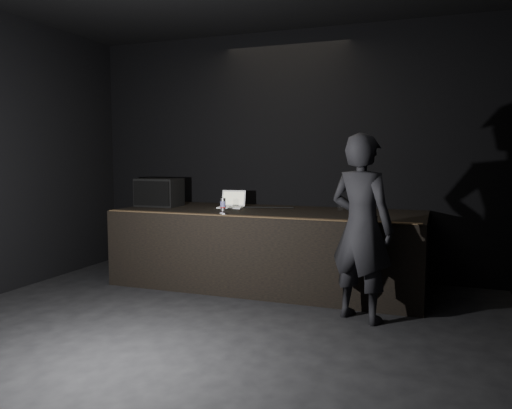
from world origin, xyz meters
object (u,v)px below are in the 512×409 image
object	(u,v)px
laptop	(232,203)
stage_monitor	(159,192)
stage_riser	(269,248)
beer_can	(223,205)
person	(361,228)

from	to	relation	value
laptop	stage_monitor	bearing A→B (deg)	-175.89
laptop	stage_riser	bearing A→B (deg)	-24.42
stage_riser	stage_monitor	distance (m)	1.81
stage_monitor	laptop	size ratio (longest dim) A/B	1.63
beer_can	stage_riser	bearing A→B (deg)	24.12
beer_can	person	size ratio (longest dim) A/B	0.09
stage_monitor	laptop	world-z (taller)	stage_monitor
stage_riser	person	world-z (taller)	person
laptop	beer_can	distance (m)	0.45
stage_monitor	stage_riser	bearing A→B (deg)	-1.48
laptop	beer_can	bearing A→B (deg)	-88.18
person	stage_monitor	bearing A→B (deg)	4.86
stage_monitor	laptop	xyz separation A→B (m)	(1.06, 0.19, -0.14)
person	stage_riser	bearing A→B (deg)	-13.18
stage_riser	laptop	distance (m)	0.86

